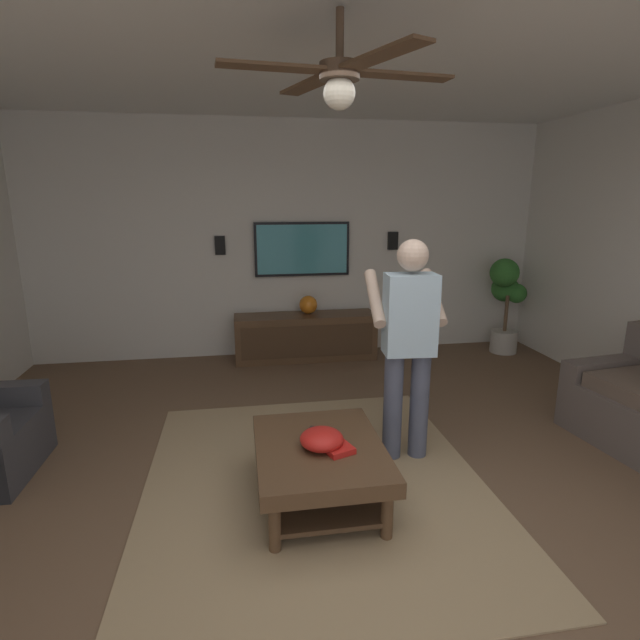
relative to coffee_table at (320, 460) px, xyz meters
name	(u,v)px	position (x,y,z in m)	size (l,w,h in m)	color
ground_plane	(366,544)	(-0.45, -0.19, -0.30)	(8.78, 8.78, 0.00)	brown
wall_back_tv	(292,241)	(3.26, -0.19, 1.11)	(0.10, 6.39, 2.82)	silver
area_rug	(315,483)	(0.20, 0.00, -0.29)	(2.71, 2.30, 0.01)	#9E8460
coffee_table	(320,460)	(0.00, 0.00, 0.00)	(1.00, 0.80, 0.40)	#513823
media_console	(305,337)	(2.92, -0.31, -0.02)	(0.45, 1.70, 0.55)	#513823
tv	(302,249)	(3.16, -0.31, 1.02)	(0.05, 1.16, 0.65)	black
person_standing	(408,338)	(0.47, -0.73, 0.64)	(0.56, 0.56, 1.64)	#4C5166
potted_plant_tall	(506,293)	(2.82, -2.85, 0.45)	(0.50, 0.51, 1.20)	#B7B2A8
bowl	(322,439)	(-0.04, -0.01, 0.17)	(0.27, 0.27, 0.12)	red
remote_white	(339,449)	(-0.09, -0.10, 0.12)	(0.15, 0.04, 0.02)	white
remote_black	(320,430)	(0.18, -0.03, 0.12)	(0.15, 0.04, 0.02)	black
book	(336,447)	(-0.07, -0.09, 0.12)	(0.22, 0.16, 0.04)	red
vase_round	(308,305)	(2.98, -0.36, 0.36)	(0.22, 0.22, 0.22)	orange
wall_speaker_left	(393,241)	(3.18, -1.46, 1.10)	(0.06, 0.12, 0.22)	black
wall_speaker_right	(220,245)	(3.18, 0.67, 1.08)	(0.06, 0.12, 0.22)	black
ceiling_fan	(340,78)	(-0.18, -0.07, 2.19)	(1.17, 1.21, 0.46)	#4C3828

